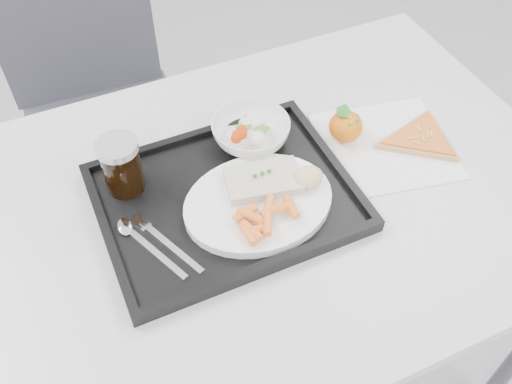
{
  "coord_description": "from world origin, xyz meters",
  "views": [
    {
      "loc": [
        -0.27,
        -0.31,
        1.55
      ],
      "look_at": [
        0.0,
        0.3,
        0.77
      ],
      "focal_mm": 40.0,
      "sensor_mm": 36.0,
      "label": 1
    }
  ],
  "objects_px": {
    "cola_glass": "(121,165)",
    "tangerine": "(346,126)",
    "table": "(253,220)",
    "chair": "(96,94)",
    "tray": "(226,199)",
    "dinner_plate": "(258,203)",
    "salad_bowl": "(251,132)",
    "pizza_slice": "(421,139)"
  },
  "relations": [
    {
      "from": "table",
      "to": "salad_bowl",
      "type": "bearing_deg",
      "value": 67.77
    },
    {
      "from": "salad_bowl",
      "to": "cola_glass",
      "type": "distance_m",
      "value": 0.26
    },
    {
      "from": "tray",
      "to": "tangerine",
      "type": "distance_m",
      "value": 0.28
    },
    {
      "from": "tray",
      "to": "cola_glass",
      "type": "height_order",
      "value": "cola_glass"
    },
    {
      "from": "dinner_plate",
      "to": "pizza_slice",
      "type": "bearing_deg",
      "value": 4.23
    },
    {
      "from": "salad_bowl",
      "to": "tangerine",
      "type": "relative_size",
      "value": 1.77
    },
    {
      "from": "chair",
      "to": "tray",
      "type": "xyz_separation_m",
      "value": [
        0.12,
        -0.67,
        0.22
      ]
    },
    {
      "from": "tray",
      "to": "chair",
      "type": "bearing_deg",
      "value": 100.18
    },
    {
      "from": "cola_glass",
      "to": "tangerine",
      "type": "distance_m",
      "value": 0.44
    },
    {
      "from": "cola_glass",
      "to": "dinner_plate",
      "type": "bearing_deg",
      "value": -35.8
    },
    {
      "from": "table",
      "to": "tangerine",
      "type": "xyz_separation_m",
      "value": [
        0.23,
        0.07,
        0.1
      ]
    },
    {
      "from": "chair",
      "to": "cola_glass",
      "type": "bearing_deg",
      "value": -93.59
    },
    {
      "from": "chair",
      "to": "dinner_plate",
      "type": "relative_size",
      "value": 3.44
    },
    {
      "from": "chair",
      "to": "dinner_plate",
      "type": "xyz_separation_m",
      "value": [
        0.16,
        -0.71,
        0.24
      ]
    },
    {
      "from": "table",
      "to": "pizza_slice",
      "type": "relative_size",
      "value": 5.23
    },
    {
      "from": "table",
      "to": "dinner_plate",
      "type": "height_order",
      "value": "dinner_plate"
    },
    {
      "from": "tangerine",
      "to": "cola_glass",
      "type": "bearing_deg",
      "value": 173.9
    },
    {
      "from": "salad_bowl",
      "to": "cola_glass",
      "type": "bearing_deg",
      "value": -176.93
    },
    {
      "from": "dinner_plate",
      "to": "salad_bowl",
      "type": "distance_m",
      "value": 0.17
    },
    {
      "from": "dinner_plate",
      "to": "salad_bowl",
      "type": "bearing_deg",
      "value": 70.44
    },
    {
      "from": "tray",
      "to": "dinner_plate",
      "type": "bearing_deg",
      "value": -45.37
    },
    {
      "from": "table",
      "to": "dinner_plate",
      "type": "distance_m",
      "value": 0.1
    },
    {
      "from": "table",
      "to": "tangerine",
      "type": "bearing_deg",
      "value": 15.98
    },
    {
      "from": "salad_bowl",
      "to": "pizza_slice",
      "type": "xyz_separation_m",
      "value": [
        0.31,
        -0.13,
        -0.03
      ]
    },
    {
      "from": "dinner_plate",
      "to": "tangerine",
      "type": "relative_size",
      "value": 3.15
    },
    {
      "from": "cola_glass",
      "to": "pizza_slice",
      "type": "bearing_deg",
      "value": -11.64
    },
    {
      "from": "dinner_plate",
      "to": "cola_glass",
      "type": "bearing_deg",
      "value": 144.2
    },
    {
      "from": "pizza_slice",
      "to": "dinner_plate",
      "type": "bearing_deg",
      "value": -175.77
    },
    {
      "from": "tangerine",
      "to": "tray",
      "type": "bearing_deg",
      "value": -169.26
    },
    {
      "from": "tray",
      "to": "tangerine",
      "type": "xyz_separation_m",
      "value": [
        0.28,
        0.05,
        0.03
      ]
    },
    {
      "from": "table",
      "to": "chair",
      "type": "relative_size",
      "value": 1.29
    },
    {
      "from": "tray",
      "to": "pizza_slice",
      "type": "height_order",
      "value": "tray"
    },
    {
      "from": "table",
      "to": "tangerine",
      "type": "distance_m",
      "value": 0.26
    },
    {
      "from": "tray",
      "to": "dinner_plate",
      "type": "xyz_separation_m",
      "value": [
        0.04,
        -0.05,
        0.02
      ]
    },
    {
      "from": "chair",
      "to": "tray",
      "type": "bearing_deg",
      "value": -79.82
    },
    {
      "from": "dinner_plate",
      "to": "table",
      "type": "bearing_deg",
      "value": 81.57
    },
    {
      "from": "tray",
      "to": "salad_bowl",
      "type": "xyz_separation_m",
      "value": [
        0.1,
        0.11,
        0.03
      ]
    },
    {
      "from": "cola_glass",
      "to": "tangerine",
      "type": "bearing_deg",
      "value": -6.1
    },
    {
      "from": "pizza_slice",
      "to": "cola_glass",
      "type": "bearing_deg",
      "value": 168.36
    },
    {
      "from": "chair",
      "to": "dinner_plate",
      "type": "bearing_deg",
      "value": -77.01
    },
    {
      "from": "chair",
      "to": "salad_bowl",
      "type": "bearing_deg",
      "value": -68.31
    },
    {
      "from": "chair",
      "to": "tray",
      "type": "distance_m",
      "value": 0.71
    }
  ]
}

